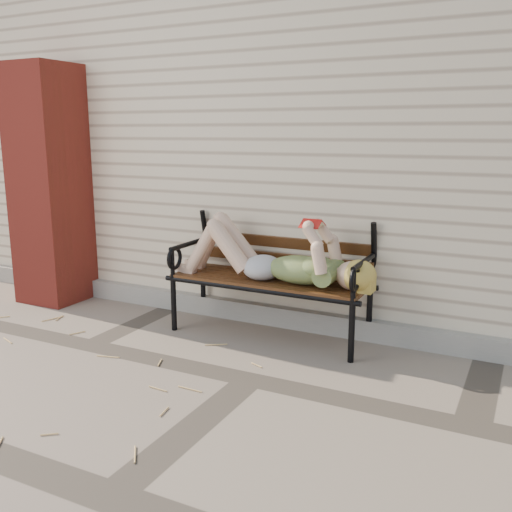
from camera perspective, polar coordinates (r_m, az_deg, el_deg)
The scene contains 7 objects.
ground at distance 3.48m, azimuth -0.58°, elevation -12.26°, with size 80.00×80.00×0.00m, color gray.
house_wall at distance 6.00m, azimuth 12.88°, elevation 12.51°, with size 8.00×4.00×3.00m, color beige.
foundation_strip at distance 4.28m, azimuth 5.38°, elevation -6.45°, with size 8.00×0.10×0.15m, color #A49E94.
brick_pillar at distance 5.19m, azimuth -19.92°, elevation 6.63°, with size 0.50×0.50×2.00m, color #A12E24.
garden_bench at distance 4.11m, azimuth 1.88°, elevation -0.16°, with size 1.55×0.62×1.00m.
reading_woman at distance 3.99m, azimuth 1.31°, elevation -0.05°, with size 1.46×0.33×0.46m.
straw_scatter at distance 4.16m, azimuth -20.61°, elevation -8.82°, with size 2.78×1.66×0.01m.
Camera 1 is at (1.44, -2.82, 1.45)m, focal length 40.00 mm.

